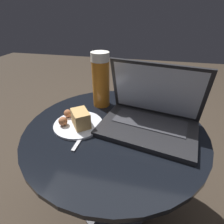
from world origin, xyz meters
name	(u,v)px	position (x,y,z in m)	size (l,w,h in m)	color
ground_plane	(114,203)	(0.00, 0.00, 0.00)	(6.00, 6.00, 0.00)	#382D23
table	(115,149)	(0.00, 0.00, 0.38)	(0.68, 0.68, 0.49)	#515156
laptop	(150,115)	(0.13, 0.03, 0.54)	(0.38, 0.30, 0.24)	#232326
beer_glass	(101,80)	(-0.10, 0.17, 0.61)	(0.08, 0.08, 0.24)	#C6701E
snack_plate	(78,121)	(-0.14, -0.02, 0.51)	(0.19, 0.19, 0.07)	silver
fork	(84,133)	(-0.10, -0.06, 0.49)	(0.03, 0.17, 0.01)	silver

